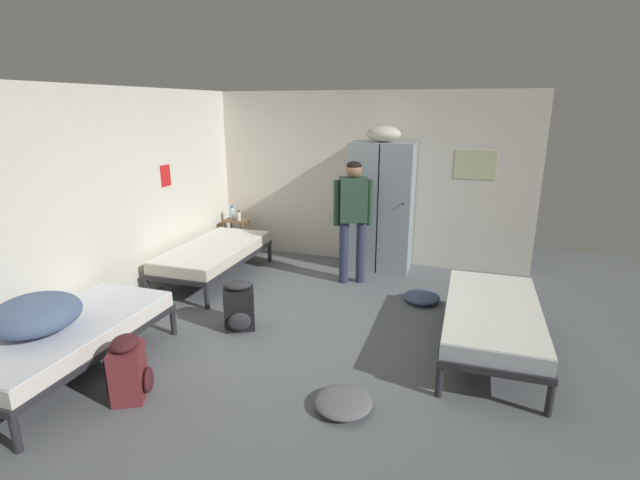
{
  "coord_description": "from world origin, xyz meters",
  "views": [
    {
      "loc": [
        1.48,
        -4.32,
        2.35
      ],
      "look_at": [
        0.0,
        0.25,
        0.95
      ],
      "focal_mm": 26.1,
      "sensor_mm": 36.0,
      "label": 1
    }
  ],
  "objects_px": {
    "clothes_pile_denim": "(422,297)",
    "bed_left_front": "(69,335)",
    "lotion_bottle": "(239,216)",
    "bed_right": "(492,316)",
    "person_traveler": "(353,211)",
    "backpack_maroon": "(129,369)",
    "locker_bank": "(381,204)",
    "backpack_black": "(239,306)",
    "bedding_heap": "(36,314)",
    "shelf_unit": "(237,233)",
    "water_bottle": "(232,213)",
    "clothes_pile_grey": "(343,402)",
    "bed_left_rear": "(214,253)"
  },
  "relations": [
    {
      "from": "clothes_pile_denim",
      "to": "bed_left_front",
      "type": "bearing_deg",
      "value": -137.76
    },
    {
      "from": "lotion_bottle",
      "to": "bed_right",
      "type": "bearing_deg",
      "value": -28.37
    },
    {
      "from": "person_traveler",
      "to": "backpack_maroon",
      "type": "distance_m",
      "value": 3.39
    },
    {
      "from": "locker_bank",
      "to": "lotion_bottle",
      "type": "bearing_deg",
      "value": -178.37
    },
    {
      "from": "clothes_pile_denim",
      "to": "backpack_black",
      "type": "bearing_deg",
      "value": -143.9
    },
    {
      "from": "person_traveler",
      "to": "locker_bank",
      "type": "bearing_deg",
      "value": 71.08
    },
    {
      "from": "bedding_heap",
      "to": "backpack_black",
      "type": "bearing_deg",
      "value": 51.23
    },
    {
      "from": "bed_left_front",
      "to": "lotion_bottle",
      "type": "xyz_separation_m",
      "value": [
        -0.18,
        3.62,
        0.26
      ]
    },
    {
      "from": "bed_left_front",
      "to": "backpack_maroon",
      "type": "distance_m",
      "value": 0.77
    },
    {
      "from": "backpack_maroon",
      "to": "shelf_unit",
      "type": "bearing_deg",
      "value": 104.68
    },
    {
      "from": "backpack_black",
      "to": "shelf_unit",
      "type": "bearing_deg",
      "value": 117.98
    },
    {
      "from": "bedding_heap",
      "to": "bed_left_front",
      "type": "bearing_deg",
      "value": 54.87
    },
    {
      "from": "water_bottle",
      "to": "backpack_maroon",
      "type": "relative_size",
      "value": 0.4
    },
    {
      "from": "person_traveler",
      "to": "clothes_pile_grey",
      "type": "distance_m",
      "value": 2.95
    },
    {
      "from": "shelf_unit",
      "to": "water_bottle",
      "type": "bearing_deg",
      "value": 165.96
    },
    {
      "from": "backpack_black",
      "to": "clothes_pile_denim",
      "type": "xyz_separation_m",
      "value": [
        1.81,
        1.32,
        -0.19
      ]
    },
    {
      "from": "locker_bank",
      "to": "clothes_pile_grey",
      "type": "bearing_deg",
      "value": -83.71
    },
    {
      "from": "locker_bank",
      "to": "clothes_pile_denim",
      "type": "bearing_deg",
      "value": -55.77
    },
    {
      "from": "locker_bank",
      "to": "bed_left_front",
      "type": "relative_size",
      "value": 1.09
    },
    {
      "from": "bed_right",
      "to": "locker_bank",
      "type": "bearing_deg",
      "value": 125.7
    },
    {
      "from": "clothes_pile_grey",
      "to": "clothes_pile_denim",
      "type": "distance_m",
      "value": 2.35
    },
    {
      "from": "bedding_heap",
      "to": "person_traveler",
      "type": "relative_size",
      "value": 0.44
    },
    {
      "from": "bed_left_front",
      "to": "bedding_heap",
      "type": "distance_m",
      "value": 0.34
    },
    {
      "from": "locker_bank",
      "to": "clothes_pile_denim",
      "type": "xyz_separation_m",
      "value": [
        0.75,
        -1.11,
        -0.9
      ]
    },
    {
      "from": "lotion_bottle",
      "to": "clothes_pile_denim",
      "type": "distance_m",
      "value": 3.24
    },
    {
      "from": "locker_bank",
      "to": "backpack_maroon",
      "type": "relative_size",
      "value": 3.76
    },
    {
      "from": "bed_left_front",
      "to": "water_bottle",
      "type": "height_order",
      "value": "water_bottle"
    },
    {
      "from": "clothes_pile_grey",
      "to": "backpack_maroon",
      "type": "bearing_deg",
      "value": -166.88
    },
    {
      "from": "bed_left_rear",
      "to": "backpack_black",
      "type": "bearing_deg",
      "value": -50.66
    },
    {
      "from": "backpack_black",
      "to": "clothes_pile_denim",
      "type": "bearing_deg",
      "value": 36.1
    },
    {
      "from": "bed_right",
      "to": "clothes_pile_grey",
      "type": "xyz_separation_m",
      "value": [
        -1.13,
        -1.32,
        -0.33
      ]
    },
    {
      "from": "locker_bank",
      "to": "person_traveler",
      "type": "height_order",
      "value": "locker_bank"
    },
    {
      "from": "water_bottle",
      "to": "backpack_black",
      "type": "relative_size",
      "value": 0.4
    },
    {
      "from": "bed_left_rear",
      "to": "clothes_pile_denim",
      "type": "distance_m",
      "value": 2.86
    },
    {
      "from": "person_traveler",
      "to": "backpack_black",
      "type": "height_order",
      "value": "person_traveler"
    },
    {
      "from": "bedding_heap",
      "to": "backpack_black",
      "type": "distance_m",
      "value": 1.88
    },
    {
      "from": "clothes_pile_grey",
      "to": "bed_left_rear",
      "type": "bearing_deg",
      "value": 137.62
    },
    {
      "from": "shelf_unit",
      "to": "person_traveler",
      "type": "height_order",
      "value": "person_traveler"
    },
    {
      "from": "water_bottle",
      "to": "backpack_maroon",
      "type": "distance_m",
      "value": 3.99
    },
    {
      "from": "bed_right",
      "to": "clothes_pile_denim",
      "type": "bearing_deg",
      "value": 127.26
    },
    {
      "from": "bedding_heap",
      "to": "person_traveler",
      "type": "height_order",
      "value": "person_traveler"
    },
    {
      "from": "person_traveler",
      "to": "backpack_maroon",
      "type": "xyz_separation_m",
      "value": [
        -1.1,
        -3.12,
        -0.74
      ]
    },
    {
      "from": "backpack_black",
      "to": "clothes_pile_grey",
      "type": "bearing_deg",
      "value": -34.71
    },
    {
      "from": "bed_right",
      "to": "backpack_black",
      "type": "xyz_separation_m",
      "value": [
        -2.57,
        -0.32,
        -0.12
      ]
    },
    {
      "from": "backpack_black",
      "to": "clothes_pile_grey",
      "type": "xyz_separation_m",
      "value": [
        1.44,
        -1.0,
        -0.21
      ]
    },
    {
      "from": "water_bottle",
      "to": "clothes_pile_grey",
      "type": "xyz_separation_m",
      "value": [
        2.79,
        -3.42,
        -0.61
      ]
    },
    {
      "from": "bed_right",
      "to": "person_traveler",
      "type": "height_order",
      "value": "person_traveler"
    },
    {
      "from": "bed_right",
      "to": "water_bottle",
      "type": "distance_m",
      "value": 4.46
    },
    {
      "from": "bedding_heap",
      "to": "bed_right",
      "type": "bearing_deg",
      "value": 25.24
    },
    {
      "from": "water_bottle",
      "to": "backpack_black",
      "type": "distance_m",
      "value": 2.81
    }
  ]
}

